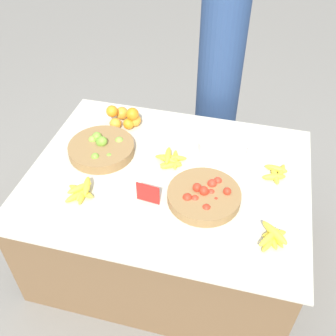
% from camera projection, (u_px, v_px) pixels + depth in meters
% --- Properties ---
extents(ground_plane, '(12.00, 12.00, 0.00)m').
position_uv_depth(ground_plane, '(168.00, 248.00, 2.51)').
color(ground_plane, gray).
extents(market_table, '(1.47, 1.15, 0.65)m').
position_uv_depth(market_table, '(168.00, 215.00, 2.29)').
color(market_table, brown).
rests_on(market_table, ground_plane).
extents(lime_bowl, '(0.37, 0.37, 0.10)m').
position_uv_depth(lime_bowl, '(101.00, 148.00, 2.19)').
color(lime_bowl, olive).
rests_on(lime_bowl, market_table).
extents(tomato_basket, '(0.36, 0.36, 0.09)m').
position_uv_depth(tomato_basket, '(204.00, 196.00, 1.92)').
color(tomato_basket, olive).
rests_on(tomato_basket, market_table).
extents(orange_pile, '(0.21, 0.18, 0.13)m').
position_uv_depth(orange_pile, '(126.00, 117.00, 2.37)').
color(orange_pile, orange).
rests_on(orange_pile, market_table).
extents(metal_bowl, '(0.28, 0.28, 0.07)m').
position_uv_depth(metal_bowl, '(223.00, 144.00, 2.21)').
color(metal_bowl, silver).
rests_on(metal_bowl, market_table).
extents(price_sign, '(0.12, 0.02, 0.11)m').
position_uv_depth(price_sign, '(148.00, 193.00, 1.90)').
color(price_sign, red).
rests_on(price_sign, market_table).
extents(banana_bunch_front_center, '(0.14, 0.18, 0.06)m').
position_uv_depth(banana_bunch_front_center, '(273.00, 236.00, 1.74)').
color(banana_bunch_front_center, yellow).
rests_on(banana_bunch_front_center, market_table).
extents(banana_bunch_middle_right, '(0.16, 0.18, 0.06)m').
position_uv_depth(banana_bunch_middle_right, '(82.00, 191.00, 1.95)').
color(banana_bunch_middle_right, yellow).
rests_on(banana_bunch_middle_right, market_table).
extents(banana_bunch_front_right, '(0.18, 0.18, 0.06)m').
position_uv_depth(banana_bunch_front_right, '(171.00, 160.00, 2.13)').
color(banana_bunch_front_right, yellow).
rests_on(banana_bunch_front_right, market_table).
extents(banana_bunch_front_left, '(0.13, 0.17, 0.03)m').
position_uv_depth(banana_bunch_front_left, '(276.00, 173.00, 2.06)').
color(banana_bunch_front_left, yellow).
rests_on(banana_bunch_front_left, market_table).
extents(vendor_person, '(0.29, 0.29, 1.63)m').
position_uv_depth(vendor_person, '(219.00, 78.00, 2.59)').
color(vendor_person, navy).
rests_on(vendor_person, ground_plane).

